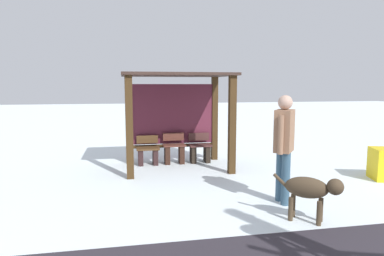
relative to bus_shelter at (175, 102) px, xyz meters
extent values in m
plane|color=white|center=(0.00, -0.27, -1.57)|extent=(60.00, 60.00, 0.00)
cube|color=#3B2813|center=(-1.13, -1.03, -0.48)|extent=(0.15, 0.15, 2.19)
cube|color=#3B2813|center=(1.13, -1.03, -0.48)|extent=(0.15, 0.15, 2.19)
cube|color=#3B2813|center=(-1.13, 0.49, -0.48)|extent=(0.15, 0.15, 2.19)
cube|color=#3B2813|center=(1.13, 0.49, -0.48)|extent=(0.15, 0.15, 2.19)
cube|color=#32221D|center=(0.00, -0.27, 0.65)|extent=(2.55, 1.82, 0.06)
cube|color=#581F2F|center=(0.00, 0.49, -0.33)|extent=(2.10, 0.08, 1.54)
cube|color=#3B2813|center=(0.00, 0.47, -1.16)|extent=(2.10, 0.06, 0.08)
cube|color=#4A311A|center=(-0.67, 0.19, -1.16)|extent=(0.57, 0.39, 0.05)
cube|color=#4A311A|center=(-0.67, 0.37, -0.96)|extent=(0.54, 0.04, 0.20)
cube|color=#2E1C1D|center=(-0.48, 0.19, -1.38)|extent=(0.12, 0.33, 0.39)
cube|color=#2E1C1D|center=(-0.85, 0.19, -1.38)|extent=(0.12, 0.33, 0.39)
cube|color=#542B22|center=(0.00, 0.19, -1.10)|extent=(0.57, 0.34, 0.04)
cube|color=#542B22|center=(0.00, 0.35, -0.91)|extent=(0.54, 0.04, 0.20)
cube|color=#311C15|center=(0.18, 0.19, -1.35)|extent=(0.12, 0.29, 0.45)
cube|color=#311C15|center=(-0.18, 0.19, -1.35)|extent=(0.12, 0.29, 0.45)
cube|color=#442624|center=(0.67, 0.19, -1.13)|extent=(0.57, 0.37, 0.04)
cube|color=#442624|center=(0.67, 0.36, -0.93)|extent=(0.54, 0.04, 0.20)
cube|color=black|center=(0.85, 0.19, -1.36)|extent=(0.12, 0.31, 0.43)
cube|color=black|center=(0.48, 0.19, -1.36)|extent=(0.12, 0.31, 0.43)
cube|color=#956B4F|center=(1.37, -3.08, -0.34)|extent=(0.46, 0.49, 0.70)
sphere|color=tan|center=(1.37, -3.08, 0.13)|extent=(0.24, 0.24, 0.24)
cylinder|color=#34546B|center=(1.37, -3.19, -1.13)|extent=(0.20, 0.20, 0.88)
cylinder|color=#34546B|center=(1.38, -2.96, -1.13)|extent=(0.20, 0.20, 0.88)
cylinder|color=#956B4F|center=(1.21, -3.29, -0.38)|extent=(0.13, 0.13, 0.63)
cylinder|color=#956B4F|center=(1.53, -2.87, -0.38)|extent=(0.13, 0.13, 0.63)
ellipsoid|color=#463726|center=(1.35, -3.89, -1.07)|extent=(0.66, 0.60, 0.31)
sphere|color=#463726|center=(1.65, -4.13, -1.01)|extent=(0.23, 0.23, 0.23)
cylinder|color=#463726|center=(1.06, -3.66, -1.02)|extent=(0.23, 0.20, 0.23)
cylinder|color=#463726|center=(1.45, -4.08, -1.40)|extent=(0.07, 0.07, 0.35)
cylinder|color=#463726|center=(1.56, -3.95, -1.40)|extent=(0.07, 0.07, 0.35)
cylinder|color=#463726|center=(1.14, -3.83, -1.40)|extent=(0.07, 0.07, 0.35)
cylinder|color=#463726|center=(1.25, -3.70, -1.40)|extent=(0.07, 0.07, 0.35)
camera|label=1|loc=(-1.23, -8.35, 0.41)|focal=32.36mm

